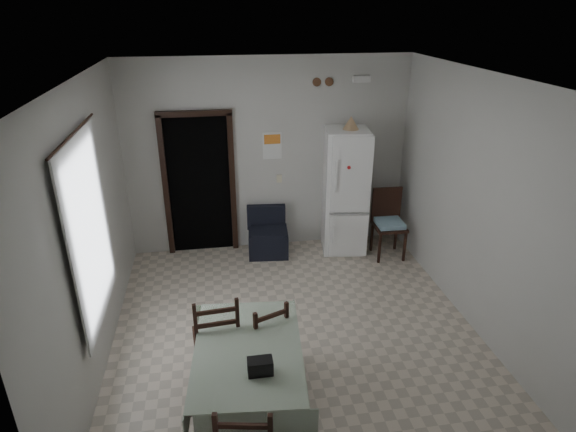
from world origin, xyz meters
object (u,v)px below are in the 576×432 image
(navy_seat, at_px, (268,232))
(dining_chair_far_right, at_px, (263,337))
(dining_chair_far_left, at_px, (216,336))
(dining_table, at_px, (249,382))
(corner_chair, at_px, (389,225))
(fridge, at_px, (344,191))

(navy_seat, xyz_separation_m, dining_chair_far_right, (-0.37, -2.61, 0.10))
(navy_seat, height_order, dining_chair_far_left, dining_chair_far_left)
(navy_seat, bearing_deg, dining_table, -94.86)
(corner_chair, distance_m, dining_table, 3.61)
(dining_chair_far_left, bearing_deg, dining_chair_far_right, 173.17)
(navy_seat, bearing_deg, corner_chair, -6.41)
(corner_chair, bearing_deg, dining_chair_far_right, -132.44)
(fridge, distance_m, dining_table, 3.61)
(dining_chair_far_left, relative_size, dining_chair_far_right, 1.15)
(corner_chair, height_order, dining_chair_far_right, corner_chair)
(corner_chair, distance_m, dining_chair_far_left, 3.44)
(corner_chair, xyz_separation_m, dining_table, (-2.35, -2.74, -0.14))
(navy_seat, distance_m, corner_chair, 1.83)
(fridge, xyz_separation_m, dining_chair_far_left, (-2.01, -2.60, -0.42))
(fridge, distance_m, dining_chair_far_right, 3.08)
(fridge, height_order, dining_chair_far_left, fridge)
(corner_chair, relative_size, dining_chair_far_right, 1.13)
(corner_chair, distance_m, dining_chair_far_right, 3.11)
(navy_seat, relative_size, dining_chair_far_left, 0.67)
(corner_chair, bearing_deg, navy_seat, 169.57)
(fridge, height_order, corner_chair, fridge)
(fridge, relative_size, corner_chair, 1.83)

